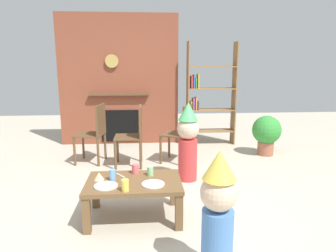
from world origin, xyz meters
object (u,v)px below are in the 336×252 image
Objects in this scene: paper_plate_front at (153,184)px; dining_chair_left at (95,130)px; paper_cup_far_left at (113,175)px; birthday_cake_slice at (99,176)px; paper_plate_rear at (106,186)px; coffee_table at (134,187)px; dining_chair_middle at (134,132)px; child_in_pink at (188,140)px; dining_chair_right at (182,130)px; potted_plant_tall at (266,132)px; paper_cup_near_right at (135,169)px; bookshelf at (207,98)px; child_with_cone_hat at (218,211)px; paper_cup_near_left at (125,185)px; paper_cup_center at (150,171)px.

dining_chair_left is at bearing 113.61° from paper_plate_front.
paper_cup_far_left is at bearing 113.42° from dining_chair_left.
paper_plate_rear is at bearing -63.75° from birthday_cake_slice.
coffee_table is 1.02× the size of dining_chair_middle.
paper_plate_front is at bearing 10.49° from child_in_pink.
child_in_pink is at bearing 55.45° from coffee_table.
paper_plate_front is at bearing 100.40° from dining_chair_right.
potted_plant_tall is at bearing 41.38° from paper_plate_rear.
coffee_table is 0.24m from paper_cup_near_right.
dining_chair_left is at bearing 99.97° from birthday_cake_slice.
paper_cup_far_left is 0.14m from birthday_cake_slice.
bookshelf is at bearing -137.40° from dining_chair_middle.
child_with_cone_hat is at bearing -117.91° from potted_plant_tall.
coffee_table is 0.29m from paper_plate_rear.
potted_plant_tall is (2.77, 0.20, -0.13)m from dining_chair_left.
child_with_cone_hat is 1.04× the size of dining_chair_left.
child_with_cone_hat is (-0.66, -3.66, -0.39)m from bookshelf.
bookshelf is at bearing -164.10° from child_in_pink.
child_with_cone_hat reaches higher than dining_chair_left.
birthday_cake_slice is 1.91m from dining_chair_right.
paper_plate_front is at bearing -30.78° from coffee_table.
dining_chair_left is (-0.57, 2.02, 0.07)m from paper_cup_near_left.
paper_cup_far_left reaches higher than coffee_table.
dining_chair_right is at bearing 62.02° from paper_cup_far_left.
dining_chair_left is (-1.25, 2.66, 0.02)m from child_with_cone_hat.
paper_plate_rear is 2.17× the size of birthday_cake_slice.
birthday_cake_slice is (-0.27, 0.29, -0.02)m from paper_cup_near_left.
potted_plant_tall is at bearing 159.28° from child_in_pink.
potted_plant_tall is (2.33, 1.94, -0.05)m from paper_cup_far_left.
paper_plate_rear is 0.33× the size of potted_plant_tall.
paper_cup_far_left is 3.03m from potted_plant_tall.
child_with_cone_hat is at bearing 105.20° from dining_chair_middle.
potted_plant_tall reaches higher than paper_cup_far_left.
dining_chair_left reaches higher than potted_plant_tall.
paper_cup_far_left is 0.16× the size of potted_plant_tall.
dining_chair_middle is at bearing 91.52° from coffee_table.
paper_plate_rear is (-0.25, -0.12, 0.07)m from coffee_table.
paper_cup_center is at bearing -27.12° from paper_cup_near_right.
paper_cup_near_right is at bearing 87.57° from coffee_table.
paper_plate_front and paper_plate_rear have the same top height.
dining_chair_right is at bearing -145.92° from child_in_pink.
paper_plate_front is at bearing -5.74° from child_with_cone_hat.
paper_cup_center is 1.83m from dining_chair_left.
paper_cup_near_left is 0.16× the size of potted_plant_tall.
paper_cup_far_left is 1.28m from child_in_pink.
coffee_table is 0.27m from paper_cup_near_left.
paper_cup_far_left is at bearing -140.16° from potted_plant_tall.
dining_chair_left is at bearing -9.65° from child_with_cone_hat.
paper_cup_near_right is 0.44× the size of paper_plate_rear.
paper_cup_near_left is at bearing -46.96° from birthday_cake_slice.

